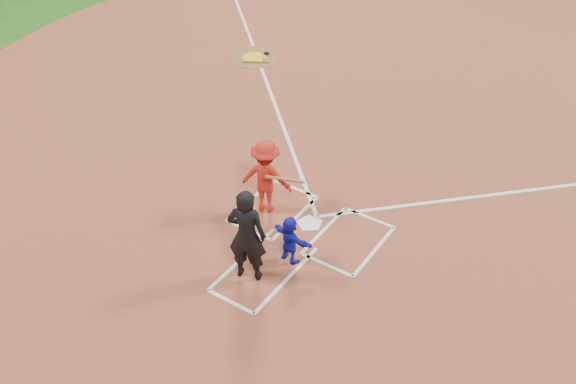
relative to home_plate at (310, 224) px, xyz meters
The scene contains 12 objects.
ground 0.02m from the home_plate, ahead, with size 120.00×120.00×0.00m, color #1F5114.
home_plate_dirt 6.00m from the home_plate, 90.00° to the left, with size 28.00×28.00×0.01m, color brown.
home_plate is the anchor object (origin of this frame).
on_deck_circle 8.69m from the home_plate, 134.21° to the left, with size 1.70×1.70×0.01m, color brown.
on_deck_logo 8.69m from the home_plate, 134.21° to the left, with size 0.80×0.80×0.00m, color yellow.
on_deck_bat_a 8.77m from the home_plate, 132.37° to the left, with size 0.06×0.06×0.84m, color #A27A3B.
on_deck_bat_c 8.27m from the home_plate, 134.17° to the left, with size 0.06×0.06×0.84m, color #A2793B.
bat_weight_donut 8.85m from the home_plate, 131.48° to the left, with size 0.19×0.19×0.05m, color black.
catcher 1.33m from the home_plate, 76.99° to the right, with size 0.99×0.31×1.06m, color #1519AC.
umpire 2.27m from the home_plate, 94.20° to the right, with size 0.75×0.49×2.06m, color black.
chalk_markings 5.29m from the home_plate, 90.00° to the left, with size 28.35×17.32×0.01m.
batter_at_plate 1.39m from the home_plate, behind, with size 1.57×0.96×1.75m.
Camera 1 is at (5.64, -9.26, 8.89)m, focal length 40.00 mm.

